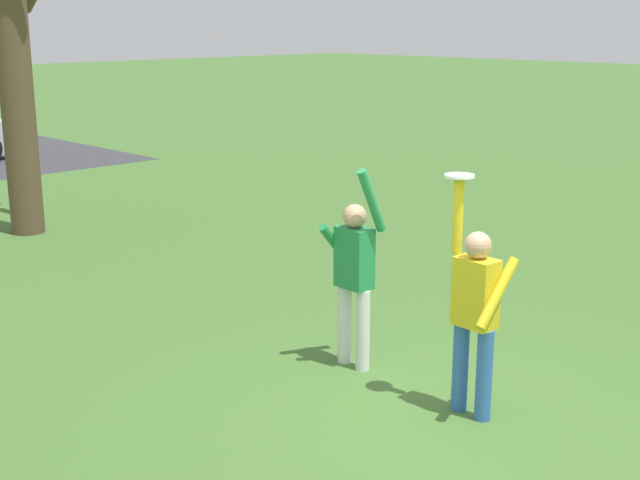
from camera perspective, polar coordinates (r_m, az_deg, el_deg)
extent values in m
plane|color=#426B2D|center=(7.72, 7.37, -11.60)|extent=(120.00, 120.00, 0.00)
cylinder|color=#3366B7|center=(7.60, 10.78, -8.76)|extent=(0.14, 0.14, 0.82)
cylinder|color=#3366B7|center=(7.75, 9.25, -8.23)|extent=(0.14, 0.14, 0.82)
cube|color=gold|center=(7.43, 10.24, -3.44)|extent=(0.24, 0.37, 0.60)
sphere|color=tan|center=(7.32, 10.39, -0.34)|extent=(0.23, 0.23, 0.23)
cylinder|color=gold|center=(7.29, 11.65, -3.47)|extent=(0.49, 0.11, 0.57)
cylinder|color=gold|center=(7.40, 9.09, 1.60)|extent=(0.09, 0.09, 0.66)
cylinder|color=silver|center=(8.69, 1.63, -5.52)|extent=(0.14, 0.14, 0.82)
cylinder|color=silver|center=(8.51, 2.84, -5.96)|extent=(0.14, 0.14, 0.82)
cube|color=#238447|center=(8.38, 2.28, -1.17)|extent=(0.24, 0.37, 0.60)
sphere|color=tan|center=(8.28, 2.31, 1.60)|extent=(0.23, 0.23, 0.23)
cylinder|color=#238447|center=(8.52, 1.23, -0.57)|extent=(0.49, 0.11, 0.57)
cylinder|color=#238447|center=(8.08, 3.43, 2.60)|extent=(0.36, 0.10, 0.64)
cylinder|color=white|center=(7.34, 9.20, 4.20)|extent=(0.25, 0.25, 0.02)
cylinder|color=brown|center=(14.44, -19.68, 12.68)|extent=(0.52, 0.52, 6.29)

